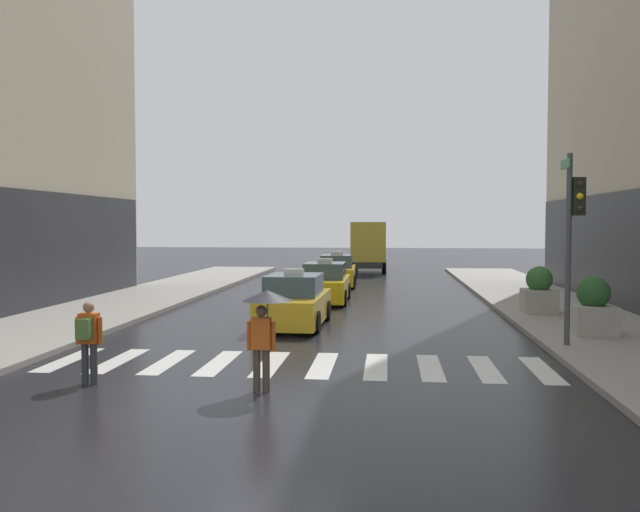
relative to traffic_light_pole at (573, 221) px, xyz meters
name	(u,v)px	position (x,y,z in m)	size (l,w,h in m)	color
ground_plane	(274,399)	(-6.64, -5.34, -3.26)	(160.00, 160.00, 0.00)	black
crosswalk_markings	(297,364)	(-6.64, -2.34, -3.25)	(11.30, 2.80, 0.01)	silver
traffic_light_pole	(573,221)	(0.00, 0.00, 0.00)	(0.44, 0.84, 4.80)	#47474C
taxi_lead	(295,303)	(-7.50, 3.32, -2.53)	(2.01, 4.58, 1.80)	gold
taxi_second	(325,284)	(-7.16, 9.86, -2.53)	(1.95, 4.55, 1.80)	yellow
taxi_third	(337,272)	(-7.23, 16.98, -2.53)	(2.02, 4.58, 1.80)	gold
box_truck	(369,245)	(-5.88, 27.28, -1.41)	(2.35, 7.56, 3.35)	#2D2D2D
pedestrian_with_umbrella	(265,313)	(-6.88, -4.85, -1.74)	(0.96, 0.96, 1.94)	#473D33
pedestrian_with_backpack	(88,336)	(-10.48, -4.63, -2.29)	(0.55, 0.43, 1.65)	#333338
planter_near_corner	(593,308)	(1.06, 1.76, -2.38)	(1.10, 1.10, 1.60)	#A8A399
planter_mid_block	(539,292)	(0.59, 6.23, -2.38)	(1.10, 1.10, 1.60)	#A8A399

